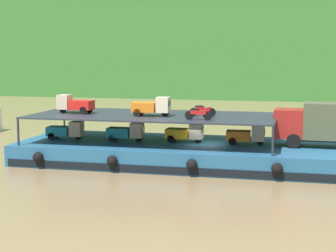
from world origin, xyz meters
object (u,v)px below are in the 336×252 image
(mini_truck_upper_stern, at_px, (75,104))
(covered_lorry, at_px, (327,123))
(mini_truck_lower_mid, at_px, (185,133))
(mini_truck_upper_mid, at_px, (152,106))
(motorcycle_upper_port, at_px, (198,114))
(mini_truck_lower_stern, at_px, (66,130))
(mini_truck_lower_fore, at_px, (246,135))
(mini_truck_lower_aft, at_px, (126,132))
(motorcycle_upper_centre, at_px, (203,110))
(cargo_barge, at_px, (204,154))

(mini_truck_upper_stern, bearing_deg, covered_lorry, 1.98)
(mini_truck_lower_mid, height_order, mini_truck_upper_mid, mini_truck_upper_mid)
(motorcycle_upper_port, bearing_deg, mini_truck_upper_stern, 167.66)
(covered_lorry, relative_size, mini_truck_lower_stern, 2.83)
(covered_lorry, bearing_deg, mini_truck_lower_fore, -178.83)
(mini_truck_lower_aft, distance_m, mini_truck_upper_stern, 4.53)
(mini_truck_lower_aft, height_order, motorcycle_upper_port, motorcycle_upper_port)
(mini_truck_lower_mid, distance_m, motorcycle_upper_centre, 2.22)
(covered_lorry, bearing_deg, cargo_barge, -176.97)
(mini_truck_lower_mid, xyz_separation_m, mini_truck_upper_mid, (-2.24, -1.12, 2.00))
(covered_lorry, bearing_deg, mini_truck_lower_mid, -179.54)
(covered_lorry, distance_m, mini_truck_lower_fore, 5.66)
(mini_truck_lower_fore, bearing_deg, mini_truck_upper_mid, -170.84)
(mini_truck_lower_mid, relative_size, motorcycle_upper_centre, 1.46)
(mini_truck_lower_fore, height_order, motorcycle_upper_port, motorcycle_upper_port)
(cargo_barge, height_order, covered_lorry, covered_lorry)
(cargo_barge, xyz_separation_m, mini_truck_upper_mid, (-3.70, -0.74, 3.44))
(cargo_barge, distance_m, mini_truck_lower_aft, 6.05)
(mini_truck_lower_mid, height_order, motorcycle_upper_centre, motorcycle_upper_centre)
(mini_truck_lower_stern, relative_size, mini_truck_lower_aft, 1.01)
(mini_truck_lower_fore, distance_m, mini_truck_upper_stern, 13.13)
(cargo_barge, bearing_deg, mini_truck_lower_fore, 6.42)
(cargo_barge, height_order, mini_truck_lower_fore, mini_truck_lower_fore)
(mini_truck_lower_mid, xyz_separation_m, motorcycle_upper_port, (1.46, -2.73, 1.74))
(mini_truck_upper_stern, bearing_deg, mini_truck_lower_mid, 3.78)
(mini_truck_lower_mid, relative_size, mini_truck_lower_fore, 0.99)
(mini_truck_lower_stern, xyz_separation_m, mini_truck_lower_aft, (4.68, 0.39, 0.00))
(mini_truck_lower_stern, distance_m, mini_truck_lower_aft, 4.69)
(cargo_barge, xyz_separation_m, motorcycle_upper_centre, (-0.13, 0.03, 3.18))
(mini_truck_lower_fore, relative_size, mini_truck_upper_mid, 1.01)
(mini_truck_lower_stern, bearing_deg, mini_truck_upper_stern, 27.58)
(mini_truck_lower_fore, bearing_deg, mini_truck_lower_mid, 179.59)
(mini_truck_upper_mid, bearing_deg, mini_truck_upper_stern, 174.89)
(covered_lorry, distance_m, mini_truck_upper_mid, 12.40)
(mini_truck_lower_fore, bearing_deg, motorcycle_upper_centre, -174.46)
(covered_lorry, relative_size, mini_truck_lower_fore, 2.84)
(mini_truck_lower_stern, distance_m, mini_truck_upper_mid, 7.14)
(mini_truck_lower_stern, distance_m, mini_truck_upper_stern, 2.12)
(mini_truck_lower_stern, height_order, mini_truck_lower_aft, same)
(mini_truck_lower_stern, xyz_separation_m, mini_truck_lower_fore, (13.58, 0.85, 0.00))
(covered_lorry, distance_m, mini_truck_lower_mid, 10.11)
(cargo_barge, xyz_separation_m, mini_truck_lower_aft, (-5.87, -0.12, 1.44))
(motorcycle_upper_port, bearing_deg, mini_truck_lower_mid, 118.07)
(mini_truck_upper_mid, distance_m, motorcycle_upper_centre, 3.67)
(mini_truck_upper_stern, height_order, motorcycle_upper_centre, mini_truck_upper_stern)
(motorcycle_upper_centre, bearing_deg, mini_truck_upper_mid, -167.72)
(cargo_barge, relative_size, mini_truck_lower_fore, 9.74)
(mini_truck_upper_stern, bearing_deg, motorcycle_upper_port, -12.34)
(mini_truck_lower_stern, relative_size, motorcycle_upper_port, 1.47)
(mini_truck_upper_mid, bearing_deg, mini_truck_lower_fore, 9.16)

